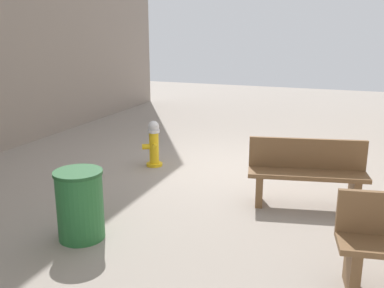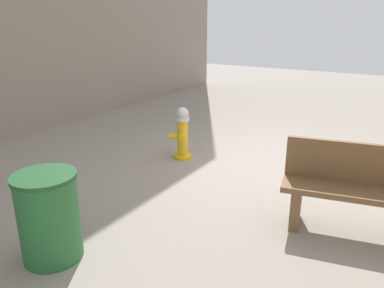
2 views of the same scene
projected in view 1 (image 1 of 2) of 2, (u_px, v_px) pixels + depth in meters
ground_plane at (229, 168)px, 7.90m from camera, size 23.40×23.40×0.00m
fire_hydrant at (154, 144)px, 7.95m from camera, size 0.36×0.38×0.85m
bench_near at (307, 172)px, 6.17m from camera, size 1.70×0.78×0.95m
trash_bin at (80, 205)px, 5.18m from camera, size 0.58×0.58×0.85m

